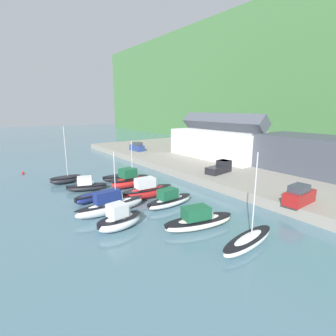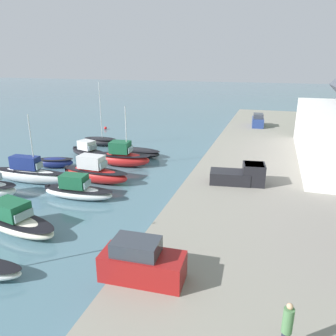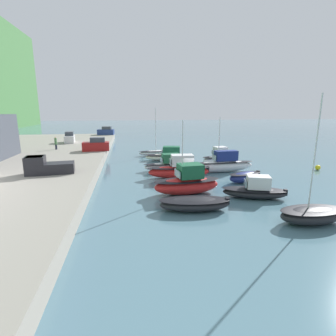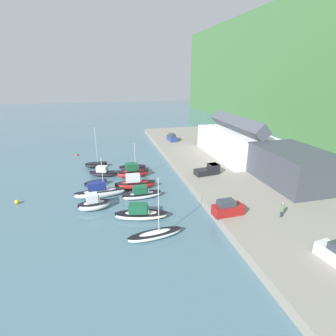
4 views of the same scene
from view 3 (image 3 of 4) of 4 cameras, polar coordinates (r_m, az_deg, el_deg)
name	(u,v)px [view 3 (image 3 of 4)]	position (r m, az deg, el deg)	size (l,w,h in m)	color
ground_plane	(196,181)	(29.75, 6.05, -2.78)	(320.00, 320.00, 0.00)	slate
moored_boat_0	(195,204)	(21.15, 5.82, -7.74)	(2.73, 5.86, 1.03)	black
moored_boat_1	(187,183)	(24.93, 4.22, -3.24)	(3.14, 6.64, 6.96)	red
moored_boat_2	(180,170)	(30.49, 2.54, -0.35)	(2.45, 7.40, 2.78)	red
moored_boat_3	(169,164)	(34.39, 0.22, 0.77)	(2.39, 6.70, 2.22)	white
moored_boat_4	(170,156)	(40.79, 0.34, 2.69)	(3.77, 7.84, 2.24)	white
moored_boat_5	(159,152)	(45.70, -2.02, 3.43)	(2.70, 7.25, 8.16)	white
moored_boat_6	(312,214)	(21.36, 28.82, -8.84)	(2.41, 4.89, 8.94)	black
moored_boat_7	(255,190)	(25.10, 18.46, -4.60)	(3.68, 6.08, 2.08)	black
moored_boat_8	(245,177)	(30.06, 16.41, -1.83)	(2.89, 4.50, 1.18)	navy
moored_boat_9	(223,164)	(34.18, 11.90, 0.82)	(2.06, 8.44, 6.96)	silver
moored_boat_10	(219,158)	(38.24, 10.99, 2.05)	(2.80, 5.08, 2.67)	white
parked_car_0	(70,138)	(56.76, -20.62, 6.15)	(4.39, 2.30, 2.16)	silver
parked_car_1	(96,145)	(44.19, -15.35, 4.84)	(2.01, 4.29, 2.16)	maroon
parked_car_3	(106,131)	(71.14, -13.34, 7.80)	(2.35, 4.40, 2.16)	navy
pickup_truck_0	(46,166)	(30.24, -25.06, 0.39)	(2.57, 4.94, 1.90)	black
person_on_quay	(56,143)	(47.73, -23.23, 5.04)	(0.40, 0.40, 2.14)	#232838
mooring_buoy_0	(318,168)	(39.96, 29.83, 0.09)	(0.67, 0.67, 0.67)	yellow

